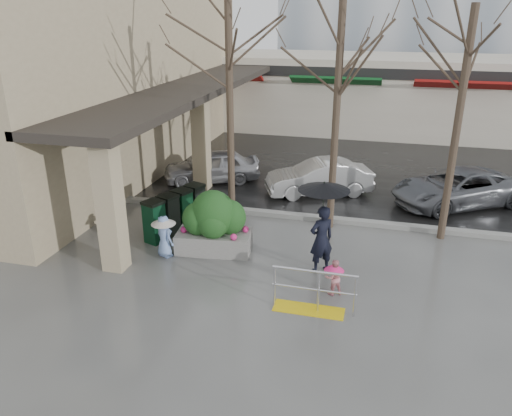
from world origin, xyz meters
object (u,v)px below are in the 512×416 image
at_px(woman, 322,220).
at_px(child_pink, 334,275).
at_px(car_c, 457,188).
at_px(handrail, 312,296).
at_px(car_a, 212,166).
at_px(child_blue, 164,233).
at_px(news_boxes, 176,212).
at_px(tree_midwest, 340,52).
at_px(planter, 214,223).
at_px(car_b, 319,178).
at_px(tree_mideast, 466,70).
at_px(tree_west, 229,55).

bearing_deg(woman, child_pink, 75.71).
height_order(woman, car_c, woman).
xyz_separation_m(handrail, car_a, (-5.18, 8.04, 0.25)).
xyz_separation_m(child_blue, car_a, (-0.88, 6.40, -0.08)).
relative_size(news_boxes, car_c, 0.51).
bearing_deg(tree_midwest, planter, -139.66).
xyz_separation_m(woman, car_a, (-5.11, 6.16, -0.80)).
distance_m(handrail, car_b, 7.73).
bearing_deg(handrail, child_pink, 65.18).
bearing_deg(news_boxes, child_blue, -56.99).
distance_m(tree_midwest, child_blue, 6.90).
bearing_deg(car_a, child_blue, -15.74).
bearing_deg(news_boxes, tree_midwest, 39.85).
height_order(tree_midwest, car_b, tree_midwest).
xyz_separation_m(woman, planter, (-3.03, 0.43, -0.57)).
relative_size(planter, car_c, 0.48).
height_order(tree_mideast, planter, tree_mideast).
xyz_separation_m(planter, news_boxes, (-1.55, 0.93, -0.22)).
bearing_deg(child_pink, tree_west, -72.94).
xyz_separation_m(handrail, tree_midwest, (-0.16, 4.80, 4.86)).
height_order(handrail, car_b, car_b).
xyz_separation_m(tree_midwest, child_pink, (0.55, -3.96, -4.72)).
distance_m(tree_mideast, child_pink, 6.50).
xyz_separation_m(tree_west, car_b, (2.44, 2.87, -4.45)).
bearing_deg(news_boxes, car_c, 48.89).
relative_size(child_pink, car_c, 0.20).
relative_size(tree_mideast, car_a, 1.76).
xyz_separation_m(child_blue, car_c, (8.13, 6.15, -0.08)).
distance_m(car_a, car_b, 4.28).
height_order(tree_midwest, planter, tree_midwest).
xyz_separation_m(child_pink, news_boxes, (-5.04, 2.41, 0.12)).
distance_m(tree_midwest, planter, 5.83).
bearing_deg(car_b, handrail, -16.42).
relative_size(tree_midwest, tree_mideast, 1.08).
relative_size(handrail, car_a, 0.51).
distance_m(child_blue, car_b, 6.92).
height_order(child_blue, car_b, car_b).
bearing_deg(car_a, tree_midwest, 33.59).
height_order(handrail, tree_midwest, tree_midwest).
bearing_deg(tree_midwest, tree_mideast, -0.00).
distance_m(tree_midwest, car_c, 6.78).
distance_m(tree_west, car_a, 5.80).
xyz_separation_m(tree_west, woman, (3.29, -2.92, -3.66)).
xyz_separation_m(child_pink, car_c, (3.44, 6.95, 0.12)).
height_order(handrail, news_boxes, news_boxes).
bearing_deg(tree_west, car_a, 119.33).
height_order(car_b, car_c, same).
distance_m(child_pink, car_b, 6.96).
height_order(car_a, car_c, same).
bearing_deg(child_blue, car_a, -51.39).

